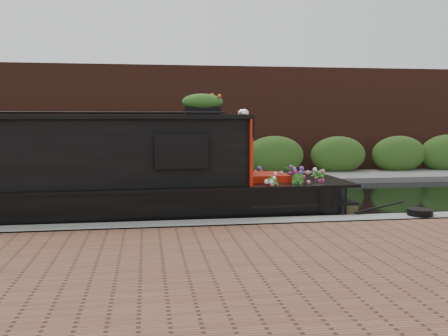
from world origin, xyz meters
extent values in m
plane|color=black|center=(0.00, 0.00, 0.00)|extent=(80.00, 80.00, 0.00)
cube|color=gray|center=(0.00, -3.30, 0.00)|extent=(40.00, 0.60, 0.50)
cube|color=brown|center=(0.00, -7.00, 0.00)|extent=(40.00, 7.00, 0.50)
cube|color=#62625E|center=(0.00, 4.20, 0.00)|extent=(40.00, 2.40, 0.34)
cube|color=#30531B|center=(0.00, 5.10, 0.00)|extent=(40.00, 1.10, 2.80)
cube|color=#4A2319|center=(0.00, 7.20, 0.00)|extent=(40.00, 1.00, 8.00)
cube|color=black|center=(-2.79, -1.88, 1.40)|extent=(9.05, 1.90, 1.32)
cube|color=black|center=(-2.79, -1.88, 2.10)|extent=(9.20, 2.05, 0.08)
cube|color=#B31907|center=(1.75, -1.88, 1.40)|extent=(0.09, 1.72, 1.32)
cube|color=black|center=(0.45, -2.75, 1.47)|extent=(0.88, 0.05, 0.54)
cube|color=#B31907|center=(2.26, -1.88, 0.69)|extent=(0.80, 0.90, 0.49)
sphere|color=white|center=(1.76, -2.01, 2.17)|extent=(0.18, 0.18, 0.18)
sphere|color=white|center=(1.76, -1.74, 2.17)|extent=(0.18, 0.18, 0.18)
cube|color=black|center=(0.93, -1.88, 2.22)|extent=(0.72, 0.23, 0.16)
ellipsoid|color=#D15317|center=(0.93, -1.88, 2.42)|extent=(0.78, 0.24, 0.24)
imported|color=#346622|center=(2.21, -2.63, 0.72)|extent=(0.35, 0.34, 0.56)
imported|color=#346622|center=(2.74, -2.54, 0.72)|extent=(0.38, 0.39, 0.56)
imported|color=#346622|center=(3.06, -1.34, 0.73)|extent=(0.60, 0.55, 0.57)
imported|color=#346622|center=(3.30, -2.08, 0.73)|extent=(0.46, 0.46, 0.58)
imported|color=#346622|center=(2.20, -1.22, 0.73)|extent=(0.30, 0.35, 0.57)
cylinder|color=brown|center=(4.00, -1.88, 0.19)|extent=(0.37, 0.40, 0.37)
cylinder|color=black|center=(4.90, -3.26, 0.31)|extent=(0.47, 0.47, 0.12)
camera|label=1|loc=(-0.18, -11.84, 2.09)|focal=40.00mm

